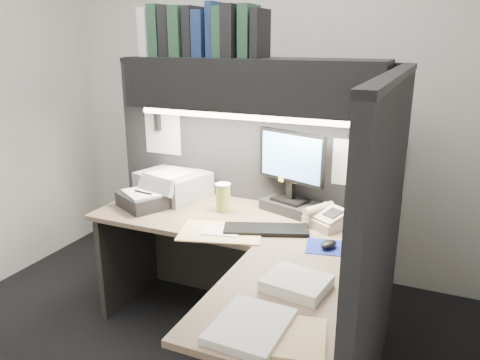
{
  "coord_description": "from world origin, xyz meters",
  "views": [
    {
      "loc": [
        1.18,
        -1.82,
        1.76
      ],
      "look_at": [
        0.16,
        0.51,
        0.99
      ],
      "focal_mm": 35.0,
      "sensor_mm": 36.0,
      "label": 1
    }
  ],
  "objects_px": {
    "printer": "(173,184)",
    "notebook_stack": "(143,200)",
    "monitor": "(291,180)",
    "telephone": "(329,219)",
    "keyboard": "(266,229)",
    "overhead_shelf": "(252,84)",
    "coffee_cup": "(223,198)",
    "desk": "(248,321)"
  },
  "relations": [
    {
      "from": "coffee_cup",
      "to": "notebook_stack",
      "type": "xyz_separation_m",
      "value": [
        -0.5,
        -0.14,
        -0.04
      ]
    },
    {
      "from": "keyboard",
      "to": "notebook_stack",
      "type": "relative_size",
      "value": 1.59
    },
    {
      "from": "overhead_shelf",
      "to": "printer",
      "type": "distance_m",
      "value": 0.89
    },
    {
      "from": "overhead_shelf",
      "to": "keyboard",
      "type": "distance_m",
      "value": 0.85
    },
    {
      "from": "printer",
      "to": "telephone",
      "type": "bearing_deg",
      "value": 10.35
    },
    {
      "from": "desk",
      "to": "monitor",
      "type": "relative_size",
      "value": 3.38
    },
    {
      "from": "overhead_shelf",
      "to": "telephone",
      "type": "distance_m",
      "value": 0.9
    },
    {
      "from": "notebook_stack",
      "to": "telephone",
      "type": "bearing_deg",
      "value": 8.11
    },
    {
      "from": "overhead_shelf",
      "to": "coffee_cup",
      "type": "height_order",
      "value": "overhead_shelf"
    },
    {
      "from": "desk",
      "to": "telephone",
      "type": "distance_m",
      "value": 0.77
    },
    {
      "from": "monitor",
      "to": "keyboard",
      "type": "height_order",
      "value": "monitor"
    },
    {
      "from": "overhead_shelf",
      "to": "keyboard",
      "type": "xyz_separation_m",
      "value": [
        0.22,
        -0.31,
        -0.76
      ]
    },
    {
      "from": "overhead_shelf",
      "to": "coffee_cup",
      "type": "distance_m",
      "value": 0.71
    },
    {
      "from": "keyboard",
      "to": "printer",
      "type": "height_order",
      "value": "printer"
    },
    {
      "from": "overhead_shelf",
      "to": "notebook_stack",
      "type": "relative_size",
      "value": 5.27
    },
    {
      "from": "desk",
      "to": "overhead_shelf",
      "type": "distance_m",
      "value": 1.33
    },
    {
      "from": "notebook_stack",
      "to": "desk",
      "type": "bearing_deg",
      "value": -27.93
    },
    {
      "from": "monitor",
      "to": "keyboard",
      "type": "relative_size",
      "value": 1.07
    },
    {
      "from": "overhead_shelf",
      "to": "monitor",
      "type": "distance_m",
      "value": 0.62
    },
    {
      "from": "telephone",
      "to": "monitor",
      "type": "bearing_deg",
      "value": -175.5
    },
    {
      "from": "keyboard",
      "to": "coffee_cup",
      "type": "relative_size",
      "value": 2.79
    },
    {
      "from": "monitor",
      "to": "coffee_cup",
      "type": "distance_m",
      "value": 0.43
    },
    {
      "from": "notebook_stack",
      "to": "printer",
      "type": "bearing_deg",
      "value": 75.39
    },
    {
      "from": "monitor",
      "to": "printer",
      "type": "distance_m",
      "value": 0.82
    },
    {
      "from": "telephone",
      "to": "desk",
      "type": "bearing_deg",
      "value": -77.36
    },
    {
      "from": "telephone",
      "to": "notebook_stack",
      "type": "distance_m",
      "value": 1.16
    },
    {
      "from": "printer",
      "to": "notebook_stack",
      "type": "distance_m",
      "value": 0.27
    },
    {
      "from": "keyboard",
      "to": "printer",
      "type": "relative_size",
      "value": 1.12
    },
    {
      "from": "monitor",
      "to": "keyboard",
      "type": "xyz_separation_m",
      "value": [
        -0.02,
        -0.36,
        -0.19
      ]
    },
    {
      "from": "printer",
      "to": "keyboard",
      "type": "bearing_deg",
      "value": -6.49
    },
    {
      "from": "notebook_stack",
      "to": "monitor",
      "type": "bearing_deg",
      "value": 18.92
    },
    {
      "from": "monitor",
      "to": "telephone",
      "type": "xyz_separation_m",
      "value": [
        0.27,
        -0.14,
        -0.16
      ]
    },
    {
      "from": "keyboard",
      "to": "notebook_stack",
      "type": "height_order",
      "value": "notebook_stack"
    },
    {
      "from": "keyboard",
      "to": "notebook_stack",
      "type": "distance_m",
      "value": 0.86
    },
    {
      "from": "printer",
      "to": "notebook_stack",
      "type": "bearing_deg",
      "value": -89.23
    },
    {
      "from": "desk",
      "to": "keyboard",
      "type": "height_order",
      "value": "keyboard"
    },
    {
      "from": "overhead_shelf",
      "to": "monitor",
      "type": "relative_size",
      "value": 3.09
    },
    {
      "from": "keyboard",
      "to": "coffee_cup",
      "type": "xyz_separation_m",
      "value": [
        -0.36,
        0.19,
        0.07
      ]
    },
    {
      "from": "monitor",
      "to": "telephone",
      "type": "relative_size",
      "value": 2.28
    },
    {
      "from": "desk",
      "to": "overhead_shelf",
      "type": "bearing_deg",
      "value": 111.79
    },
    {
      "from": "desk",
      "to": "keyboard",
      "type": "xyz_separation_m",
      "value": [
        -0.08,
        0.44,
        0.3
      ]
    },
    {
      "from": "desk",
      "to": "overhead_shelf",
      "type": "xyz_separation_m",
      "value": [
        -0.3,
        0.75,
        1.06
      ]
    }
  ]
}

